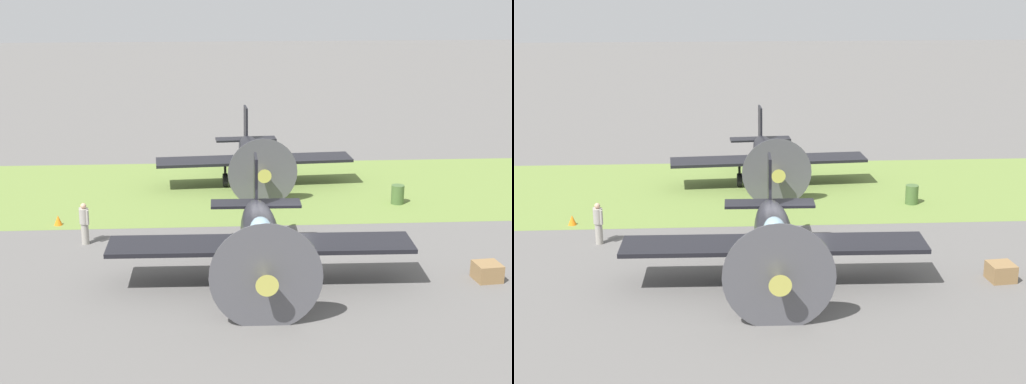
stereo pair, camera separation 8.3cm
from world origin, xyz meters
TOP-DOWN VIEW (x-y plane):
  - ground_plane at (0.00, 0.00)m, footprint 160.00×160.00m
  - grass_verge at (0.00, -9.29)m, footprint 120.00×11.00m
  - airplane_lead at (0.80, 2.13)m, footprint 10.78×8.57m
  - airplane_wingman at (0.29, -10.39)m, footprint 9.94×7.86m
  - ground_crew_chief at (7.62, -2.02)m, footprint 0.44×0.51m
  - fuel_drum at (-6.27, -6.61)m, footprint 0.60×0.60m
  - supply_crate at (-7.36, 2.64)m, footprint 0.99×0.99m
  - runway_marker_cone at (9.13, -4.46)m, footprint 0.36×0.36m

SIDE VIEW (x-z plane):
  - ground_plane at x=0.00m, z-range 0.00..0.00m
  - grass_verge at x=0.00m, z-range 0.00..0.01m
  - runway_marker_cone at x=9.13m, z-range 0.00..0.44m
  - supply_crate at x=-7.36m, z-range 0.00..0.64m
  - fuel_drum at x=-6.27m, z-range 0.00..0.90m
  - ground_crew_chief at x=7.62m, z-range 0.05..1.78m
  - airplane_wingman at x=0.29m, z-range -0.29..3.25m
  - airplane_lead at x=0.80m, z-range -0.31..3.55m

